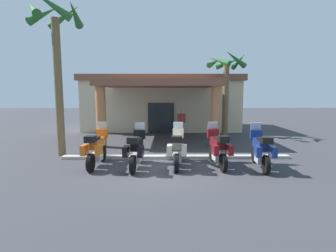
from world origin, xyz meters
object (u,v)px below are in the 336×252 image
(motorcycle_blue, at_px, (261,150))
(palm_tree_near_portico, at_px, (226,76))
(palm_tree_roadside, at_px, (56,43))
(motorcycle_maroon, at_px, (218,148))
(pedestrian, at_px, (181,121))
(motorcycle_black, at_px, (136,150))
(motorcycle_cream, at_px, (177,148))
(motorcycle_orange, at_px, (97,148))
(motel_building, at_px, (162,102))

(motorcycle_blue, height_order, palm_tree_near_portico, palm_tree_near_portico)
(palm_tree_roadside, bearing_deg, motorcycle_maroon, -15.22)
(motorcycle_blue, xyz_separation_m, pedestrian, (-2.51, 7.07, 0.30))
(motorcycle_black, distance_m, motorcycle_maroon, 3.08)
(motorcycle_blue, height_order, palm_tree_roadside, palm_tree_roadside)
(motorcycle_maroon, bearing_deg, motorcycle_cream, 85.97)
(motorcycle_orange, bearing_deg, motorcycle_cream, -88.37)
(motorcycle_orange, relative_size, motorcycle_cream, 1.00)
(palm_tree_near_portico, bearing_deg, motorcycle_cream, -115.27)
(motel_building, distance_m, motorcycle_maroon, 11.37)
(motel_building, bearing_deg, motorcycle_orange, -101.25)
(motel_building, xyz_separation_m, motorcycle_black, (-0.81, -11.28, -1.41))
(motorcycle_black, height_order, motorcycle_maroon, same)
(motorcycle_black, bearing_deg, motel_building, -0.44)
(motorcycle_black, distance_m, motorcycle_blue, 4.60)
(motorcycle_blue, distance_m, pedestrian, 7.51)
(motorcycle_blue, relative_size, palm_tree_near_portico, 0.41)
(motel_building, bearing_deg, palm_tree_near_portico, -40.16)
(motorcycle_blue, bearing_deg, motorcycle_orange, 92.27)
(palm_tree_roadside, bearing_deg, motel_building, 64.57)
(palm_tree_near_portico, bearing_deg, pedestrian, -168.25)
(motorcycle_black, xyz_separation_m, motorcycle_maroon, (3.07, 0.22, 0.00))
(palm_tree_near_portico, height_order, palm_tree_roadside, palm_tree_roadside)
(motel_building, distance_m, pedestrian, 4.59)
(motel_building, relative_size, motorcycle_black, 5.35)
(motorcycle_black, bearing_deg, palm_tree_near_portico, -29.73)
(motorcycle_cream, bearing_deg, motorcycle_maroon, -85.25)
(motorcycle_cream, relative_size, pedestrian, 1.28)
(motorcycle_orange, xyz_separation_m, motorcycle_blue, (6.14, -0.31, 0.00))
(motorcycle_cream, bearing_deg, motorcycle_blue, -90.56)
(motorcycle_blue, bearing_deg, motorcycle_cream, 89.98)
(motorcycle_orange, height_order, motorcycle_blue, same)
(motel_building, relative_size, palm_tree_roadside, 1.74)
(motorcycle_orange, bearing_deg, motorcycle_maroon, -88.14)
(motorcycle_blue, bearing_deg, motorcycle_black, 94.46)
(motorcycle_black, height_order, pedestrian, pedestrian)
(motorcycle_maroon, distance_m, palm_tree_roadside, 8.07)
(motorcycle_orange, relative_size, pedestrian, 1.28)
(palm_tree_near_portico, bearing_deg, motel_building, 139.09)
(motorcycle_black, relative_size, motorcycle_blue, 1.00)
(motorcycle_blue, bearing_deg, palm_tree_near_portico, 2.02)
(motel_building, height_order, motorcycle_black, motel_building)
(motorcycle_cream, height_order, motorcycle_blue, same)
(motorcycle_black, distance_m, palm_tree_roadside, 5.88)
(motorcycle_cream, height_order, palm_tree_roadside, palm_tree_roadside)
(palm_tree_near_portico, bearing_deg, motorcycle_maroon, -104.84)
(motorcycle_orange, height_order, motorcycle_maroon, same)
(motorcycle_orange, height_order, pedestrian, pedestrian)
(pedestrian, height_order, palm_tree_near_portico, palm_tree_near_portico)
(pedestrian, bearing_deg, motorcycle_black, -11.41)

